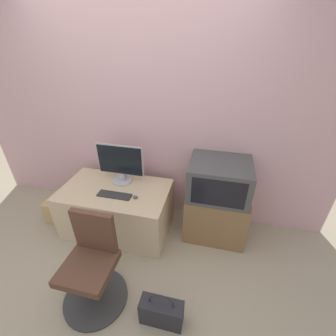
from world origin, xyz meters
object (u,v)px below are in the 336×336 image
object	(u,v)px
keyboard	(114,195)
crt_tv	(219,178)
office_chair	(93,269)
main_monitor	(120,164)
cardboard_box_lower	(58,209)
handbag	(162,312)
mouse	(135,197)

from	to	relation	value
keyboard	crt_tv	world-z (taller)	crt_tv
keyboard	office_chair	distance (m)	0.77
main_monitor	office_chair	distance (m)	1.12
cardboard_box_lower	handbag	size ratio (longest dim) A/B	0.80
cardboard_box_lower	handbag	bearing A→B (deg)	-28.75
mouse	cardboard_box_lower	size ratio (longest dim) A/B	0.19
office_chair	crt_tv	bearing A→B (deg)	46.97
office_chair	cardboard_box_lower	distance (m)	1.29
handbag	office_chair	bearing A→B (deg)	172.25
office_chair	handbag	size ratio (longest dim) A/B	2.40
mouse	crt_tv	bearing A→B (deg)	20.40
keyboard	mouse	bearing A→B (deg)	1.36
keyboard	handbag	world-z (taller)	keyboard
keyboard	mouse	distance (m)	0.24
handbag	crt_tv	bearing A→B (deg)	72.95
crt_tv	main_monitor	bearing A→B (deg)	-178.23
keyboard	office_chair	bearing A→B (deg)	-81.70
keyboard	office_chair	world-z (taller)	office_chair
main_monitor	handbag	bearing A→B (deg)	-55.14
cardboard_box_lower	main_monitor	bearing A→B (deg)	13.53
crt_tv	cardboard_box_lower	size ratio (longest dim) A/B	2.19
keyboard	crt_tv	distance (m)	1.14
mouse	office_chair	world-z (taller)	office_chair
main_monitor	cardboard_box_lower	distance (m)	1.10
main_monitor	handbag	world-z (taller)	main_monitor
cardboard_box_lower	mouse	bearing A→B (deg)	-3.72
main_monitor	handbag	distance (m)	1.50
keyboard	mouse	size ratio (longest dim) A/B	6.82
office_chair	cardboard_box_lower	bearing A→B (deg)	140.99
keyboard	handbag	xyz separation A→B (m)	(0.73, -0.81, -0.46)
mouse	crt_tv	xyz separation A→B (m)	(0.84, 0.31, 0.16)
mouse	handbag	size ratio (longest dim) A/B	0.15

